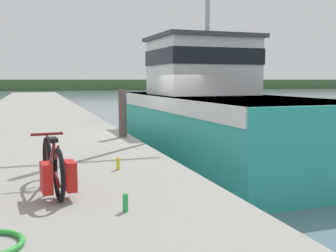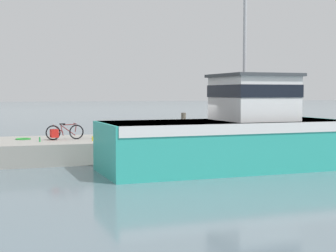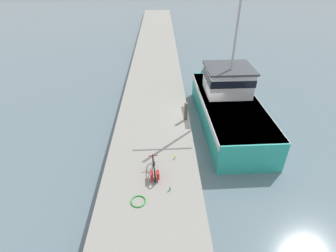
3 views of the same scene
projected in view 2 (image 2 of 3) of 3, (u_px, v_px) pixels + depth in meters
ground_plane at (202, 164)px, 21.58m from camera, size 320.00×320.00×0.00m
dock_pier at (176, 146)px, 24.62m from camera, size 4.69×80.00×0.90m
fishing_boat_main at (237, 134)px, 20.03m from camera, size 3.94×11.41×11.00m
bicycle_touring at (61, 132)px, 22.73m from camera, size 0.53×1.70×0.73m
mooring_post at (183, 127)px, 22.45m from camera, size 0.21×0.21×1.21m
hose_coil at (23, 139)px, 22.88m from camera, size 0.67×0.67×0.05m
water_bottle_by_bike at (40, 140)px, 21.76m from camera, size 0.06×0.06×0.20m
water_bottle_on_curb at (93, 139)px, 22.12m from camera, size 0.06×0.06×0.20m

